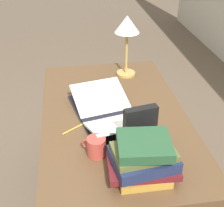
{
  "coord_description": "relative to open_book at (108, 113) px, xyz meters",
  "views": [
    {
      "loc": [
        1.41,
        -0.22,
        1.71
      ],
      "look_at": [
        0.02,
        -0.01,
        0.83
      ],
      "focal_mm": 50.0,
      "sensor_mm": 36.0,
      "label": 1
    }
  ],
  "objects": [
    {
      "name": "book_stack_tall",
      "position": [
        0.45,
        0.08,
        0.06
      ],
      "size": [
        0.24,
        0.3,
        0.18
      ],
      "color": "#BC8933",
      "rests_on": "reading_desk"
    },
    {
      "name": "ground_plane",
      "position": [
        -0.03,
        0.03,
        -0.78
      ],
      "size": [
        12.0,
        12.0,
        0.0
      ],
      "primitive_type": "plane",
      "color": "brown"
    },
    {
      "name": "book_standing_upright",
      "position": [
        0.27,
        0.11,
        0.08
      ],
      "size": [
        0.07,
        0.16,
        0.22
      ],
      "rotation": [
        0.0,
        0.0,
        0.18
      ],
      "color": "black",
      "rests_on": "reading_desk"
    },
    {
      "name": "coffee_mug",
      "position": [
        0.29,
        -0.1,
        0.02
      ],
      "size": [
        0.09,
        0.11,
        0.09
      ],
      "rotation": [
        0.0,
        0.0,
        4.15
      ],
      "color": "#B74238",
      "rests_on": "reading_desk"
    },
    {
      "name": "pencil",
      "position": [
        0.08,
        -0.19,
        -0.03
      ],
      "size": [
        0.09,
        0.12,
        0.01
      ],
      "rotation": [
        0.0,
        0.0,
        0.6
      ],
      "color": "gold",
      "rests_on": "reading_desk"
    },
    {
      "name": "reading_lamp",
      "position": [
        -0.5,
        0.19,
        0.29
      ],
      "size": [
        0.16,
        0.16,
        0.4
      ],
      "color": "tan",
      "rests_on": "reading_desk"
    },
    {
      "name": "reading_desk",
      "position": [
        -0.03,
        0.03,
        -0.13
      ],
      "size": [
        1.31,
        0.78,
        0.75
      ],
      "color": "brown",
      "rests_on": "ground_plane"
    },
    {
      "name": "open_book",
      "position": [
        0.0,
        0.0,
        0.0
      ],
      "size": [
        0.62,
        0.42,
        0.1
      ],
      "rotation": [
        0.0,
        0.0,
        0.21
      ],
      "color": "black",
      "rests_on": "reading_desk"
    }
  ]
}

